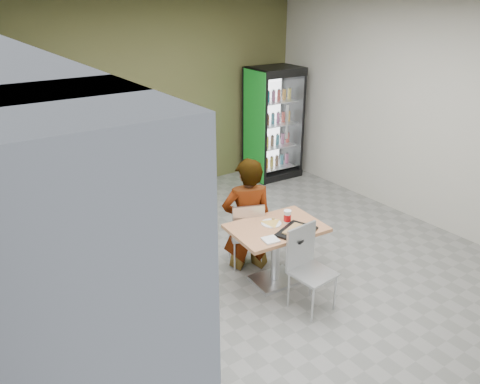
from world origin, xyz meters
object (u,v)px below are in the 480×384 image
at_px(beverage_fridge, 274,123).
at_px(soda_cup, 287,217).
at_px(chair_far, 247,230).
at_px(chair_near, 307,261).
at_px(seated_woman, 247,225).
at_px(cafeteria_tray, 297,232).
at_px(dining_table, 276,243).

bearing_deg(beverage_fridge, soda_cup, -123.11).
relative_size(chair_far, beverage_fridge, 0.44).
relative_size(chair_near, seated_woman, 0.54).
distance_m(chair_near, seated_woman, 1.05).
bearing_deg(chair_near, beverage_fridge, 52.32).
xyz_separation_m(chair_near, soda_cup, (0.17, 0.54, 0.27)).
height_order(chair_near, seated_woman, seated_woman).
bearing_deg(cafeteria_tray, beverage_fridge, 55.42).
relative_size(dining_table, beverage_fridge, 0.55).
distance_m(soda_cup, cafeteria_tray, 0.27).
bearing_deg(cafeteria_tray, dining_table, 109.37).
distance_m(chair_near, cafeteria_tray, 0.37).
xyz_separation_m(dining_table, seated_woman, (-0.05, 0.50, 0.04)).
height_order(chair_near, beverage_fridge, beverage_fridge).
distance_m(chair_far, seated_woman, 0.07).
height_order(dining_table, beverage_fridge, beverage_fridge).
relative_size(chair_near, cafeteria_tray, 2.10).
xyz_separation_m(seated_woman, beverage_fridge, (2.31, 2.39, 0.44)).
xyz_separation_m(chair_far, beverage_fridge, (2.35, 2.43, 0.50)).
bearing_deg(chair_far, dining_table, 123.27).
height_order(chair_far, chair_near, chair_near).
relative_size(chair_near, soda_cup, 5.93).
bearing_deg(soda_cup, seated_woman, 113.11).
relative_size(seated_woman, beverage_fridge, 0.86).
bearing_deg(seated_woman, soda_cup, 135.47).
xyz_separation_m(dining_table, chair_near, (-0.01, -0.54, 0.02)).
relative_size(soda_cup, cafeteria_tray, 0.35).
height_order(chair_near, soda_cup, chair_near).
bearing_deg(soda_cup, chair_near, -107.14).
bearing_deg(chair_far, chair_near, 117.08).
xyz_separation_m(chair_near, beverage_fridge, (2.26, 3.44, 0.47)).
height_order(soda_cup, cafeteria_tray, soda_cup).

